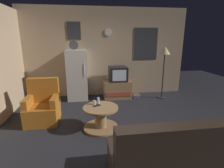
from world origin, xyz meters
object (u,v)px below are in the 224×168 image
at_px(crt_tv, 118,74).
at_px(wine_glass, 98,101).
at_px(tv_stand, 117,89).
at_px(couch, 176,159).
at_px(book_stack, 137,96).
at_px(remote_control, 97,106).
at_px(fridge, 77,75).
at_px(mug_ceramic_white, 94,102).
at_px(coffee_table, 101,118).
at_px(standing_lamp, 165,55).
at_px(armchair, 43,107).

bearing_deg(crt_tv, wine_glass, -112.85).
distance_m(tv_stand, couch, 3.36).
xyz_separation_m(wine_glass, book_stack, (1.32, 1.62, -0.49)).
height_order(remote_control, couch, couch).
bearing_deg(fridge, crt_tv, -3.85).
bearing_deg(book_stack, mug_ceramic_white, -130.98).
distance_m(crt_tv, book_stack, 0.93).
bearing_deg(crt_tv, coffee_table, -110.29).
bearing_deg(fridge, book_stack, -5.70).
distance_m(wine_glass, couch, 1.89).
distance_m(wine_glass, book_stack, 2.14).
relative_size(coffee_table, couch, 0.42).
xyz_separation_m(fridge, tv_stand, (1.22, -0.08, -0.48)).
xyz_separation_m(crt_tv, mug_ceramic_white, (-0.80, -1.71, -0.25)).
relative_size(fridge, standing_lamp, 1.11).
relative_size(couch, book_stack, 7.91).
bearing_deg(tv_stand, fridge, 176.13).
bearing_deg(armchair, standing_lamp, 18.80).
distance_m(fridge, remote_control, 1.97).
height_order(tv_stand, crt_tv, crt_tv).
bearing_deg(remote_control, wine_glass, 44.75).
height_order(armchair, book_stack, armchair).
bearing_deg(armchair, remote_control, -21.30).
height_order(standing_lamp, armchair, standing_lamp).
relative_size(wine_glass, mug_ceramic_white, 1.67).
xyz_separation_m(standing_lamp, coffee_table, (-2.06, -1.65, -1.12)).
distance_m(wine_glass, remote_control, 0.12).
height_order(fridge, standing_lamp, fridge).
distance_m(fridge, book_stack, 1.96).
bearing_deg(wine_glass, fridge, 105.87).
height_order(mug_ceramic_white, remote_control, mug_ceramic_white).
xyz_separation_m(crt_tv, armchair, (-1.94, -1.34, -0.43)).
relative_size(mug_ceramic_white, couch, 0.05).
height_order(crt_tv, book_stack, crt_tv).
height_order(tv_stand, couch, couch).
bearing_deg(mug_ceramic_white, fridge, 103.52).
height_order(crt_tv, couch, crt_tv).
height_order(wine_glass, couch, couch).
xyz_separation_m(standing_lamp, mug_ceramic_white, (-2.18, -1.49, -0.84)).
xyz_separation_m(standing_lamp, remote_control, (-2.13, -1.59, -0.87)).
height_order(wine_glass, mug_ceramic_white, wine_glass).
bearing_deg(coffee_table, crt_tv, 69.71).
xyz_separation_m(standing_lamp, wine_glass, (-2.10, -1.50, -0.81)).
relative_size(standing_lamp, coffee_table, 2.21).
relative_size(remote_control, armchair, 0.16).
bearing_deg(standing_lamp, tv_stand, 171.22).
relative_size(tv_stand, couch, 0.49).
height_order(coffee_table, mug_ceramic_white, mug_ceramic_white).
height_order(standing_lamp, remote_control, standing_lamp).
relative_size(crt_tv, couch, 0.32).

